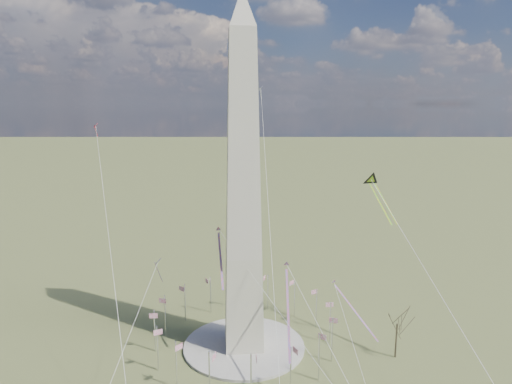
{
  "coord_description": "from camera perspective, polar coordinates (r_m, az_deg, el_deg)",
  "views": [
    {
      "loc": [
        -7.79,
        -124.51,
        71.26
      ],
      "look_at": [
        3.58,
        0.0,
        47.07
      ],
      "focal_mm": 32.0,
      "sensor_mm": 36.0,
      "label": 1
    }
  ],
  "objects": [
    {
      "name": "ground",
      "position": [
        143.67,
        -1.5,
        -18.79
      ],
      "size": [
        2000.0,
        2000.0,
        0.0
      ],
      "primitive_type": "plane",
      "color": "#4D5229",
      "rests_on": "ground"
    },
    {
      "name": "plaza",
      "position": [
        143.47,
        -1.5,
        -18.65
      ],
      "size": [
        36.0,
        36.0,
        0.8
      ],
      "primitive_type": "cylinder",
      "color": "#A6A298",
      "rests_on": "ground"
    },
    {
      "name": "washington_monument",
      "position": [
        126.91,
        -1.61,
        0.36
      ],
      "size": [
        15.56,
        15.56,
        100.0
      ],
      "color": "#BEB49F",
      "rests_on": "plaza"
    },
    {
      "name": "flagpole_ring",
      "position": [
        140.21,
        -1.52,
        -16.21
      ],
      "size": [
        54.4,
        54.4,
        13.0
      ],
      "color": "silver",
      "rests_on": "ground"
    },
    {
      "name": "tree_near",
      "position": [
        139.36,
        17.25,
        -15.19
      ],
      "size": [
        8.82,
        8.82,
        15.44
      ],
      "color": "#4A402D",
      "rests_on": "ground"
    },
    {
      "name": "kite_delta_black",
      "position": [
        147.25,
        14.4,
        1.11
      ],
      "size": [
        6.7,
        16.59,
        13.54
      ],
      "rotation": [
        0.0,
        0.0,
        3.31
      ],
      "color": "black",
      "rests_on": "ground"
    },
    {
      "name": "kite_diamond_purple",
      "position": [
        143.75,
        -12.11,
        -8.83
      ],
      "size": [
        2.16,
        2.81,
        8.21
      ],
      "rotation": [
        0.0,
        0.0,
        2.31
      ],
      "color": "navy",
      "rests_on": "ground"
    },
    {
      "name": "kite_streamer_left",
      "position": [
        122.78,
        3.96,
        -12.68
      ],
      "size": [
        4.23,
        24.45,
        16.81
      ],
      "rotation": [
        0.0,
        0.0,
        3.03
      ],
      "color": "#FF4B28",
      "rests_on": "ground"
    },
    {
      "name": "kite_streamer_mid",
      "position": [
        133.39,
        -4.53,
        -7.31
      ],
      "size": [
        2.04,
        18.65,
        12.79
      ],
      "rotation": [
        0.0,
        0.0,
        3.19
      ],
      "color": "#FF4B28",
      "rests_on": "ground"
    },
    {
      "name": "kite_streamer_right",
      "position": [
        147.97,
        11.54,
        -13.41
      ],
      "size": [
        10.61,
        17.31,
        13.24
      ],
      "rotation": [
        0.0,
        0.0,
        3.66
      ],
      "color": "#FF4B28",
      "rests_on": "ground"
    },
    {
      "name": "kite_small_red",
      "position": [
        158.14,
        -19.4,
        7.71
      ],
      "size": [
        1.13,
        1.91,
        4.56
      ],
      "rotation": [
        0.0,
        0.0,
        2.83
      ],
      "color": "red",
      "rests_on": "ground"
    },
    {
      "name": "kite_small_white",
      "position": [
        171.46,
        0.6,
        12.71
      ],
      "size": [
        1.51,
        2.27,
        4.85
      ],
      "rotation": [
        0.0,
        0.0,
        2.54
      ],
      "color": "silver",
      "rests_on": "ground"
    }
  ]
}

